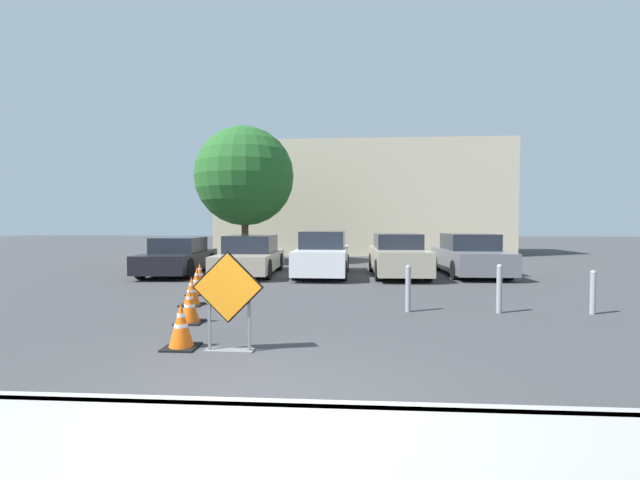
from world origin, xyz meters
TOP-DOWN VIEW (x-y plane):
  - ground_plane at (0.00, 10.00)m, footprint 96.00×96.00m
  - curb_lip at (0.00, 0.00)m, footprint 28.60×0.20m
  - road_closed_sign at (-0.89, 2.01)m, footprint 1.04×0.20m
  - traffic_cone_nearest at (-1.65, 2.16)m, footprint 0.49×0.49m
  - traffic_cone_second at (-2.11, 3.74)m, footprint 0.48×0.48m
  - traffic_cone_third at (-2.70, 5.41)m, footprint 0.49×0.49m
  - traffic_cone_fourth at (-3.09, 6.84)m, footprint 0.49×0.49m
  - traffic_cone_fifth at (-3.54, 8.31)m, footprint 0.46×0.46m
  - parked_car_nearest at (-5.35, 11.21)m, footprint 1.99×4.44m
  - parked_car_second at (-2.71, 11.34)m, footprint 1.99×4.54m
  - parked_car_third at (-0.06, 11.22)m, footprint 1.87×4.52m
  - parked_car_fourth at (2.58, 11.18)m, footprint 1.85×4.38m
  - parked_car_fifth at (5.23, 11.71)m, footprint 1.94×4.48m
  - bollard_nearest at (2.10, 5.03)m, footprint 0.12×0.12m
  - bollard_second at (3.97, 5.03)m, footprint 0.12×0.12m
  - bollard_third at (5.84, 5.03)m, footprint 0.12×0.12m
  - building_facade_backdrop at (1.63, 22.63)m, footprint 17.15×5.00m
  - street_tree_behind_lot at (-3.92, 15.47)m, footprint 4.53×4.53m

SIDE VIEW (x-z plane):
  - ground_plane at x=0.00m, z-range 0.00..0.00m
  - curb_lip at x=0.00m, z-range 0.00..0.14m
  - traffic_cone_second at x=-2.11m, z-range -0.01..0.63m
  - traffic_cone_third at x=-2.70m, z-range -0.01..0.64m
  - traffic_cone_nearest at x=-1.65m, z-range -0.01..0.66m
  - traffic_cone_fifth at x=-3.54m, z-range -0.01..0.69m
  - traffic_cone_fourth at x=-3.09m, z-range -0.01..0.71m
  - bollard_third at x=5.84m, z-range 0.03..0.93m
  - bollard_nearest at x=2.10m, z-range 0.03..1.02m
  - bollard_second at x=3.97m, z-range 0.03..1.05m
  - parked_car_nearest at x=-5.35m, z-range -0.04..1.30m
  - parked_car_second at x=-2.71m, z-range -0.05..1.36m
  - parked_car_fifth at x=5.23m, z-range -0.06..1.42m
  - parked_car_fourth at x=2.58m, z-range -0.04..1.45m
  - parked_car_third at x=-0.06m, z-range -0.06..1.51m
  - road_closed_sign at x=-0.89m, z-range 0.08..1.54m
  - building_facade_backdrop at x=1.63m, z-range 0.00..6.64m
  - street_tree_behind_lot at x=-3.92m, z-range 0.87..7.15m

